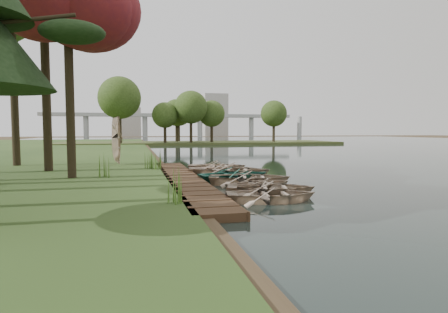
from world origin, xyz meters
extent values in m
plane|color=#3D2F1D|center=(0.00, 0.00, 0.00)|extent=(300.00, 300.00, 0.00)
cube|color=black|center=(30.00, 20.00, 0.03)|extent=(130.00, 200.00, 0.05)
cube|color=#392616|center=(-1.60, 0.00, 0.15)|extent=(1.60, 16.00, 0.30)
cube|color=#3C451F|center=(8.00, 50.00, 0.23)|extent=(50.00, 14.00, 0.45)
cylinder|color=black|center=(-15.33, 50.00, 2.85)|extent=(0.50, 0.50, 4.80)
sphere|color=#314718|center=(-15.33, 50.00, 6.45)|extent=(5.60, 5.60, 5.60)
cylinder|color=black|center=(-8.67, 50.00, 2.85)|extent=(0.50, 0.50, 4.80)
sphere|color=#314718|center=(-8.67, 50.00, 6.45)|extent=(5.60, 5.60, 5.60)
cylinder|color=black|center=(-2.00, 50.00, 2.85)|extent=(0.50, 0.50, 4.80)
sphere|color=#314718|center=(-2.00, 50.00, 6.45)|extent=(5.60, 5.60, 5.60)
cylinder|color=black|center=(4.67, 50.00, 2.85)|extent=(0.50, 0.50, 4.80)
sphere|color=#314718|center=(4.67, 50.00, 6.45)|extent=(5.60, 5.60, 5.60)
cylinder|color=black|center=(11.33, 50.00, 2.85)|extent=(0.50, 0.50, 4.80)
sphere|color=#314718|center=(11.33, 50.00, 6.45)|extent=(5.60, 5.60, 5.60)
cylinder|color=black|center=(18.00, 50.00, 2.85)|extent=(0.50, 0.50, 4.80)
sphere|color=#314718|center=(18.00, 50.00, 6.45)|extent=(5.60, 5.60, 5.60)
cylinder|color=black|center=(24.67, 50.00, 2.85)|extent=(0.50, 0.50, 4.80)
sphere|color=#314718|center=(24.67, 50.00, 6.45)|extent=(5.60, 5.60, 5.60)
cube|color=#A5A5A0|center=(10.00, 120.00, 8.00)|extent=(90.00, 4.00, 1.20)
cylinder|color=#A5A5A0|center=(-20.00, 120.00, 4.00)|extent=(1.80, 1.80, 8.00)
cylinder|color=#A5A5A0|center=(0.00, 120.00, 4.00)|extent=(1.80, 1.80, 8.00)
cylinder|color=#A5A5A0|center=(20.00, 120.00, 4.00)|extent=(1.80, 1.80, 8.00)
cylinder|color=#A5A5A0|center=(40.00, 120.00, 4.00)|extent=(1.80, 1.80, 8.00)
cylinder|color=#A5A5A0|center=(60.00, 120.00, 4.00)|extent=(1.80, 1.80, 8.00)
cube|color=#A5A5A0|center=(30.00, 140.00, 9.00)|extent=(10.00, 8.00, 18.00)
cube|color=#A5A5A0|center=(-5.00, 145.00, 6.00)|extent=(8.00, 8.00, 12.00)
imported|color=tan|center=(0.75, -5.47, 0.38)|extent=(3.44, 2.68, 0.65)
imported|color=tan|center=(1.19, -4.24, 0.40)|extent=(3.90, 3.22, 0.70)
imported|color=tan|center=(1.26, -2.97, 0.36)|extent=(3.53, 2.97, 0.63)
imported|color=tan|center=(1.26, -1.38, 0.43)|extent=(4.28, 3.55, 0.77)
imported|color=#2B7863|center=(0.92, -0.04, 0.42)|extent=(3.94, 3.11, 0.74)
imported|color=tan|center=(1.25, 1.65, 0.46)|extent=(4.79, 4.21, 0.83)
imported|color=tan|center=(0.87, 2.71, 0.43)|extent=(3.82, 2.87, 0.75)
imported|color=tan|center=(1.05, 4.58, 0.41)|extent=(3.94, 3.17, 0.72)
imported|color=tan|center=(-4.85, 7.57, 0.62)|extent=(3.28, 2.46, 0.65)
cylinder|color=black|center=(-6.70, 1.13, 4.24)|extent=(0.40, 0.40, 7.87)
ellipsoid|color=maroon|center=(-6.70, 1.13, 8.17)|extent=(4.46, 4.46, 3.79)
cylinder|color=black|center=(-8.44, 4.64, 5.63)|extent=(0.45, 0.45, 10.66)
cylinder|color=black|center=(-11.11, 8.50, 5.63)|extent=(0.45, 0.45, 10.65)
cone|color=#3F661E|center=(-2.60, -6.25, 0.82)|extent=(0.60, 0.60, 1.05)
cone|color=#3F661E|center=(-5.23, 0.99, 0.82)|extent=(0.60, 0.60, 1.03)
cone|color=#3F661E|center=(-2.60, 4.09, 0.87)|extent=(0.60, 0.60, 1.13)
cone|color=#3F661E|center=(-3.01, 4.75, 0.78)|extent=(0.60, 0.60, 0.95)
camera|label=1|loc=(-3.83, -17.55, 2.52)|focal=30.00mm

